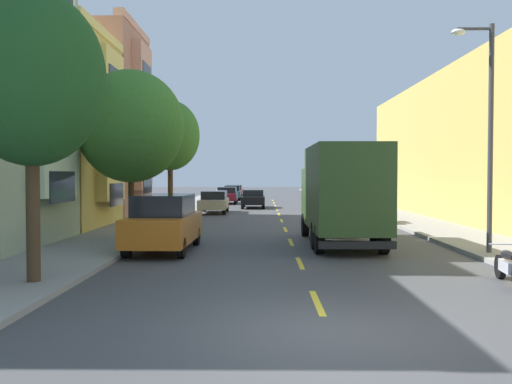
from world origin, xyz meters
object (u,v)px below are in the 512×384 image
at_px(street_tree_nearest, 31,79).
at_px(parked_wagon_champagne, 214,201).
at_px(parked_motorcycle, 509,267).
at_px(parked_wagon_navy, 334,198).
at_px(parked_hatchback_teal, 232,193).
at_px(parked_hatchback_charcoal, 365,210).
at_px(street_tree_second, 131,126).
at_px(parked_sedan_sky, 312,191).
at_px(street_tree_third, 170,136).
at_px(street_lamp, 486,121).
at_px(parked_suv_orange, 164,222).
at_px(parked_sedan_red, 235,191).
at_px(delivery_box_truck, 341,191).
at_px(parked_suv_forest, 321,193).
at_px(moving_black_sedan, 253,198).
at_px(parked_wagon_burgundy, 227,195).

xyz_separation_m(street_tree_nearest, parked_wagon_champagne, (2.00, 24.97, -4.00)).
bearing_deg(street_tree_nearest, parked_motorcycle, 2.41).
height_order(parked_wagon_navy, parked_hatchback_teal, same).
xyz_separation_m(street_tree_nearest, parked_hatchback_charcoal, (10.74, 16.52, -4.05)).
xyz_separation_m(street_tree_second, parked_wagon_navy, (10.85, 20.30, -3.75)).
bearing_deg(parked_wagon_navy, parked_sedan_sky, 89.86).
relative_size(street_tree_third, parked_motorcycle, 3.29).
xyz_separation_m(street_tree_third, parked_motorcycle, (11.15, -18.54, -4.45)).
bearing_deg(parked_sedan_sky, street_tree_third, -109.81).
distance_m(street_lamp, parked_suv_orange, 10.99).
bearing_deg(parked_motorcycle, parked_suv_orange, 148.61).
distance_m(parked_sedan_red, parked_hatchback_charcoal, 35.71).
height_order(delivery_box_truck, parked_suv_forest, delivery_box_truck).
bearing_deg(parked_motorcycle, moving_black_sedan, 102.19).
relative_size(street_tree_third, parked_wagon_champagne, 1.43).
bearing_deg(parked_suv_orange, street_tree_second, 119.59).
xyz_separation_m(parked_sedan_red, parked_hatchback_teal, (0.07, -6.84, 0.01)).
height_order(parked_wagon_champagne, parked_sedan_sky, parked_wagon_champagne).
xyz_separation_m(parked_suv_forest, moving_black_sedan, (-6.08, -6.31, -0.24)).
xyz_separation_m(parked_suv_forest, parked_hatchback_teal, (-8.49, 7.24, -0.23)).
xyz_separation_m(delivery_box_truck, parked_suv_orange, (-6.26, -1.56, -1.03)).
bearing_deg(street_lamp, parked_wagon_champagne, 117.27).
xyz_separation_m(parked_hatchback_teal, moving_black_sedan, (2.41, -13.55, -0.01)).
bearing_deg(parked_sedan_red, street_tree_third, -93.77).
height_order(parked_wagon_burgundy, parked_sedan_red, parked_wagon_burgundy).
bearing_deg(parked_suv_forest, parked_hatchback_charcoal, -89.81).
distance_m(street_tree_second, parked_hatchback_charcoal, 13.38).
distance_m(parked_hatchback_charcoal, parked_wagon_navy, 13.28).
bearing_deg(parked_suv_orange, parked_hatchback_charcoal, 49.84).
distance_m(parked_wagon_burgundy, parked_suv_forest, 8.56).
distance_m(street_tree_second, parked_suv_forest, 29.80).
bearing_deg(street_tree_nearest, street_lamp, 21.55).
bearing_deg(parked_motorcycle, street_lamp, 74.74).
bearing_deg(parked_sedan_red, parked_hatchback_teal, -89.43).
height_order(parked_sedan_red, parked_wagon_navy, parked_wagon_navy).
height_order(parked_wagon_champagne, parked_wagon_navy, same).
relative_size(parked_wagon_champagne, parked_suv_orange, 0.97).
height_order(delivery_box_truck, moving_black_sedan, delivery_box_truck).
bearing_deg(street_tree_second, parked_sedan_sky, 74.68).
relative_size(parked_wagon_champagne, parked_hatchback_teal, 1.17).
relative_size(street_tree_nearest, parked_wagon_champagne, 1.43).
relative_size(delivery_box_truck, parked_suv_orange, 1.51).
bearing_deg(parked_suv_orange, parked_motorcycle, -31.39).
bearing_deg(street_tree_third, street_tree_second, -90.00).
xyz_separation_m(parked_wagon_navy, parked_motorcycle, (0.31, -29.33, -0.39)).
height_order(street_tree_second, parked_wagon_navy, street_tree_second).
height_order(street_tree_nearest, parked_wagon_burgundy, street_tree_nearest).
relative_size(delivery_box_truck, parked_wagon_champagne, 1.56).
relative_size(street_tree_nearest, street_tree_third, 0.99).
bearing_deg(parked_wagon_champagne, parked_motorcycle, -69.52).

